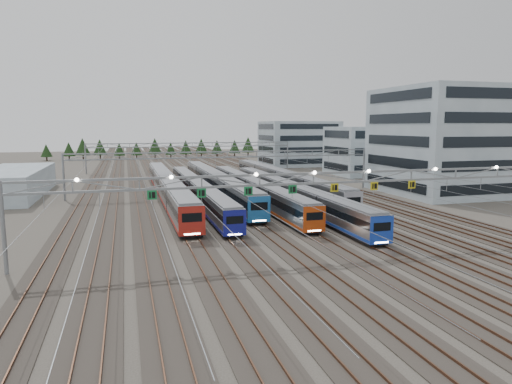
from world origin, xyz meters
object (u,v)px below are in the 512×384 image
object	(u,v)px
gantry_mid	(227,159)
gantry_far	(192,148)
train_e	(289,193)
depot_bldg_mid	(361,151)
train_b	(197,190)
train_d	(253,189)
train_c	(216,183)
depot_bldg_south	(439,141)
train_a	(167,187)
train_f	(282,180)
depot_bldg_north	(299,143)
west_shed	(14,183)
gantry_near	(314,181)

from	to	relation	value
gantry_mid	gantry_far	distance (m)	45.00
train_e	depot_bldg_mid	distance (m)	51.12
gantry_mid	train_b	bearing A→B (deg)	-131.28
train_d	train_c	bearing A→B (deg)	116.60
train_c	depot_bldg_south	distance (m)	41.80
train_a	depot_bldg_south	distance (m)	50.03
train_f	depot_bldg_north	distance (m)	58.67
train_f	west_shed	world-z (taller)	west_shed
train_b	train_c	bearing A→B (deg)	57.81
depot_bldg_north	west_shed	distance (m)	86.46
gantry_mid	depot_bldg_mid	xyz separation A→B (m)	(40.25, 23.65, -0.26)
train_b	depot_bldg_south	world-z (taller)	depot_bldg_south
train_e	train_b	bearing A→B (deg)	152.43
west_shed	gantry_near	bearing A→B (deg)	-52.39
train_e	depot_bldg_north	xyz separation A→B (m)	(28.59, 69.60, 4.96)
depot_bldg_mid	west_shed	distance (m)	79.28
train_a	gantry_mid	xyz separation A→B (m)	(11.25, 3.63, 4.20)
train_d	gantry_far	xyz separation A→B (m)	(-2.25, 54.53, 4.37)
train_e	depot_bldg_north	distance (m)	75.41
gantry_mid	depot_bldg_mid	size ratio (longest dim) A/B	3.52
depot_bldg_south	west_shed	bearing A→B (deg)	166.48
train_d	west_shed	world-z (taller)	west_shed
train_c	depot_bldg_mid	xyz separation A→B (m)	(42.50, 24.19, 3.95)
train_d	west_shed	size ratio (longest dim) A/B	1.72
train_f	gantry_near	size ratio (longest dim) A/B	1.03
train_f	depot_bldg_south	size ratio (longest dim) A/B	2.64
train_d	depot_bldg_south	distance (m)	36.41
train_e	depot_bldg_south	distance (m)	32.44
gantry_near	depot_bldg_mid	distance (m)	75.44
train_a	gantry_near	xyz separation A→B (m)	(11.20, -36.48, 4.90)
train_f	gantry_near	distance (m)	43.49
train_e	west_shed	size ratio (longest dim) A/B	1.82
gantry_mid	depot_bldg_south	xyz separation A→B (m)	(37.84, -9.64, 3.32)
gantry_far	train_f	bearing A→B (deg)	-75.47
train_c	gantry_far	world-z (taller)	gantry_far
train_e	gantry_far	distance (m)	60.28
depot_bldg_north	train_a	bearing A→B (deg)	-128.53
depot_bldg_north	train_e	bearing A→B (deg)	-112.33
gantry_far	train_c	bearing A→B (deg)	-92.83
gantry_mid	gantry_far	world-z (taller)	same
gantry_far	west_shed	size ratio (longest dim) A/B	1.88
train_b	train_a	bearing A→B (deg)	137.98
gantry_near	depot_bldg_south	distance (m)	48.69
gantry_mid	train_c	bearing A→B (deg)	-166.51
gantry_mid	depot_bldg_south	size ratio (longest dim) A/B	2.56
gantry_far	west_shed	world-z (taller)	gantry_far
depot_bldg_mid	gantry_far	bearing A→B (deg)	152.05
train_b	gantry_mid	size ratio (longest dim) A/B	0.95
train_c	train_e	xyz separation A→B (m)	(9.00, -14.20, -0.21)
gantry_near	gantry_mid	world-z (taller)	gantry_near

